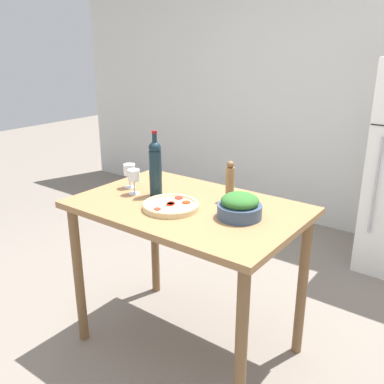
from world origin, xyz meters
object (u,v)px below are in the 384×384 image
at_px(wine_bottle, 155,167).
at_px(wine_glass_far, 129,171).
at_px(wine_glass_near, 134,177).
at_px(homemade_pizza, 171,206).
at_px(salad_bowl, 240,206).
at_px(pepper_mill, 230,182).

bearing_deg(wine_bottle, wine_glass_far, 176.87).
bearing_deg(wine_glass_near, homemade_pizza, -10.09).
height_order(wine_glass_near, salad_bowl, wine_glass_near).
relative_size(wine_glass_far, homemade_pizza, 0.49).
bearing_deg(pepper_mill, wine_bottle, -155.51).
relative_size(wine_bottle, pepper_mill, 1.64).
bearing_deg(salad_bowl, pepper_mill, 133.74).
bearing_deg(homemade_pizza, pepper_mill, 57.53).
bearing_deg(wine_glass_near, pepper_mill, 24.78).
height_order(wine_bottle, wine_glass_far, wine_bottle).
relative_size(wine_glass_near, wine_glass_far, 1.00).
xyz_separation_m(pepper_mill, homemade_pizza, (-0.18, -0.28, -0.09)).
bearing_deg(wine_glass_far, wine_glass_near, -33.70).
relative_size(pepper_mill, salad_bowl, 1.02).
relative_size(wine_glass_far, pepper_mill, 0.64).
relative_size(wine_glass_near, homemade_pizza, 0.49).
height_order(wine_bottle, wine_glass_near, wine_bottle).
distance_m(wine_glass_far, pepper_mill, 0.62).
xyz_separation_m(wine_bottle, homemade_pizza, (0.20, -0.11, -0.15)).
bearing_deg(salad_bowl, wine_bottle, 179.98).
distance_m(wine_glass_near, homemade_pizza, 0.33).
bearing_deg(wine_glass_near, wine_glass_far, 146.30).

